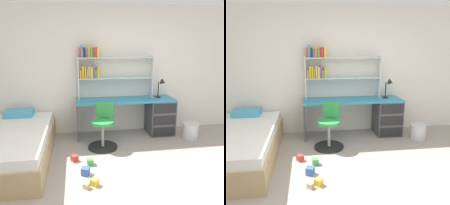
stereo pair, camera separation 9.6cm
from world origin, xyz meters
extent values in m
cube|color=#9E938C|center=(0.00, 0.00, -0.01)|extent=(5.89, 5.77, 0.02)
cube|color=white|center=(0.00, 2.41, 1.27)|extent=(5.89, 0.06, 2.54)
cube|color=teal|center=(0.22, 2.10, 0.72)|extent=(1.94, 0.54, 0.04)
cube|color=#4C4C51|center=(0.93, 2.10, 0.35)|extent=(0.50, 0.51, 0.70)
cube|color=#4C4C51|center=(-0.74, 2.10, 0.35)|extent=(0.03, 0.48, 0.70)
cube|color=black|center=(0.93, 1.83, 0.12)|extent=(0.45, 0.01, 0.18)
cube|color=black|center=(0.93, 1.83, 0.35)|extent=(0.45, 0.01, 0.18)
cube|color=black|center=(0.93, 1.83, 0.59)|extent=(0.45, 0.01, 0.18)
cube|color=silver|center=(-0.69, 2.24, 1.16)|extent=(0.02, 0.22, 0.82)
cube|color=silver|center=(0.77, 2.24, 1.16)|extent=(0.02, 0.22, 0.82)
cube|color=silver|center=(0.04, 2.24, 1.15)|extent=(1.44, 0.22, 0.02)
cube|color=silver|center=(0.04, 2.24, 1.54)|extent=(1.44, 0.22, 0.02)
cube|color=gold|center=(-0.65, 2.24, 1.24)|extent=(0.03, 0.15, 0.16)
cube|color=gold|center=(-0.60, 2.24, 1.27)|extent=(0.04, 0.16, 0.23)
cube|color=yellow|center=(-0.55, 2.24, 1.26)|extent=(0.03, 0.13, 0.21)
cube|color=gold|center=(-0.52, 2.24, 1.24)|extent=(0.02, 0.17, 0.18)
cube|color=beige|center=(-0.48, 2.24, 1.27)|extent=(0.03, 0.12, 0.22)
cube|color=yellow|center=(-0.44, 2.24, 1.26)|extent=(0.04, 0.17, 0.21)
cube|color=purple|center=(-0.40, 2.24, 1.28)|extent=(0.04, 0.13, 0.24)
cube|color=#4CA559|center=(-0.36, 2.24, 1.23)|extent=(0.04, 0.17, 0.15)
cube|color=gold|center=(-0.31, 2.24, 1.25)|extent=(0.04, 0.20, 0.20)
cube|color=red|center=(-0.65, 2.24, 1.64)|extent=(0.03, 0.14, 0.18)
cube|color=#338CBF|center=(-0.61, 2.24, 1.66)|extent=(0.04, 0.14, 0.23)
cube|color=#26262D|center=(-0.57, 2.24, 1.64)|extent=(0.03, 0.13, 0.18)
cube|color=purple|center=(-0.52, 2.24, 1.63)|extent=(0.04, 0.12, 0.16)
cube|color=gold|center=(-0.48, 2.24, 1.65)|extent=(0.04, 0.12, 0.21)
cube|color=#4CA559|center=(-0.43, 2.24, 1.63)|extent=(0.04, 0.20, 0.17)
cube|color=red|center=(-0.39, 2.24, 1.64)|extent=(0.03, 0.17, 0.18)
cube|color=red|center=(-0.36, 2.24, 1.64)|extent=(0.03, 0.18, 0.19)
cube|color=yellow|center=(-0.31, 2.24, 1.65)|extent=(0.04, 0.13, 0.20)
cylinder|color=black|center=(0.89, 2.15, 0.75)|extent=(0.12, 0.12, 0.02)
cylinder|color=black|center=(0.89, 2.15, 0.91)|extent=(0.02, 0.02, 0.30)
cone|color=black|center=(0.97, 2.10, 1.06)|extent=(0.12, 0.11, 0.13)
cylinder|color=black|center=(-0.31, 1.56, 0.01)|extent=(0.52, 0.52, 0.03)
cylinder|color=#A5A8AD|center=(-0.31, 1.56, 0.22)|extent=(0.05, 0.05, 0.45)
cylinder|color=green|center=(-0.31, 1.56, 0.47)|extent=(0.40, 0.40, 0.05)
cube|color=green|center=(-0.25, 1.73, 0.65)|extent=(0.32, 0.14, 0.28)
cube|color=tan|center=(-1.81, 1.32, 0.17)|extent=(1.24, 2.09, 0.35)
cube|color=white|center=(-1.81, 1.32, 0.42)|extent=(1.18, 2.03, 0.14)
cube|color=#4CA5CC|center=(-1.81, 2.11, 0.55)|extent=(0.50, 0.32, 0.12)
cylinder|color=silver|center=(1.43, 1.73, 0.15)|extent=(0.30, 0.30, 0.29)
cube|color=#3860B7|center=(-0.66, 0.71, 0.05)|extent=(0.14, 0.14, 0.11)
cube|color=tan|center=(-0.66, 0.39, 0.04)|extent=(0.10, 0.10, 0.07)
cube|color=gold|center=(-0.55, 0.44, 0.05)|extent=(0.13, 0.13, 0.09)
cube|color=red|center=(-0.81, 1.14, 0.05)|extent=(0.13, 0.13, 0.09)
cube|color=#479E51|center=(-0.57, 0.98, 0.05)|extent=(0.10, 0.10, 0.09)
camera|label=1|loc=(-0.75, -2.21, 1.76)|focal=36.92mm
camera|label=2|loc=(-0.65, -2.22, 1.76)|focal=36.92mm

